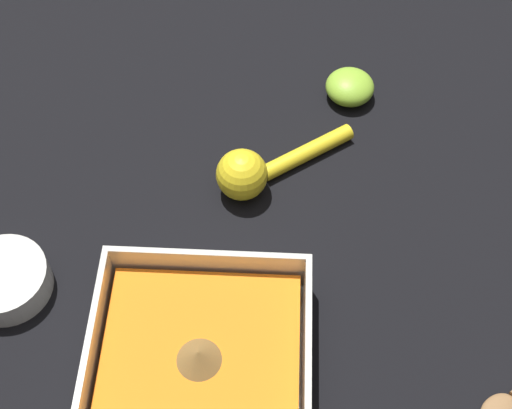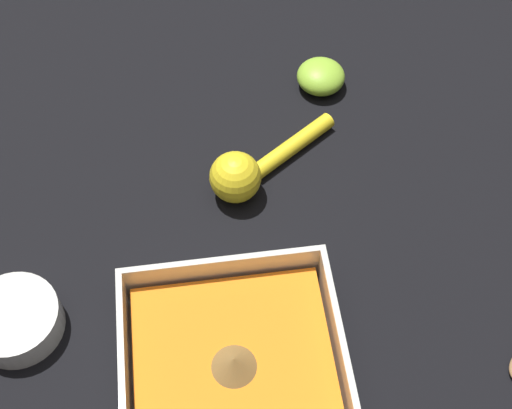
{
  "view_description": "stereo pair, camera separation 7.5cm",
  "coord_description": "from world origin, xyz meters",
  "px_view_note": "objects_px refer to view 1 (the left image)",
  "views": [
    {
      "loc": [
        -0.06,
        0.28,
        0.65
      ],
      "look_at": [
        -0.04,
        -0.13,
        0.03
      ],
      "focal_mm": 50.0,
      "sensor_mm": 36.0,
      "label": 1
    },
    {
      "loc": [
        0.02,
        0.28,
        0.65
      ],
      "look_at": [
        -0.04,
        -0.13,
        0.03
      ],
      "focal_mm": 50.0,
      "sensor_mm": 36.0,
      "label": 2
    }
  ],
  "objects_px": {
    "square_dish": "(200,366)",
    "lemon_half": "(350,87)",
    "spice_bowl": "(6,281)",
    "lemon_squeezer": "(254,170)"
  },
  "relations": [
    {
      "from": "spice_bowl",
      "to": "lemon_squeezer",
      "type": "height_order",
      "value": "lemon_squeezer"
    },
    {
      "from": "spice_bowl",
      "to": "lemon_half",
      "type": "distance_m",
      "value": 0.45
    },
    {
      "from": "lemon_squeezer",
      "to": "lemon_half",
      "type": "bearing_deg",
      "value": -162.81
    },
    {
      "from": "square_dish",
      "to": "lemon_half",
      "type": "distance_m",
      "value": 0.39
    },
    {
      "from": "square_dish",
      "to": "spice_bowl",
      "type": "relative_size",
      "value": 2.25
    },
    {
      "from": "square_dish",
      "to": "lemon_half",
      "type": "bearing_deg",
      "value": -112.24
    },
    {
      "from": "square_dish",
      "to": "spice_bowl",
      "type": "xyz_separation_m",
      "value": [
        0.2,
        -0.08,
        -0.01
      ]
    },
    {
      "from": "lemon_half",
      "to": "square_dish",
      "type": "bearing_deg",
      "value": 67.76
    },
    {
      "from": "lemon_half",
      "to": "lemon_squeezer",
      "type": "bearing_deg",
      "value": 51.59
    },
    {
      "from": "square_dish",
      "to": "lemon_half",
      "type": "xyz_separation_m",
      "value": [
        -0.15,
        -0.36,
        -0.0
      ]
    }
  ]
}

